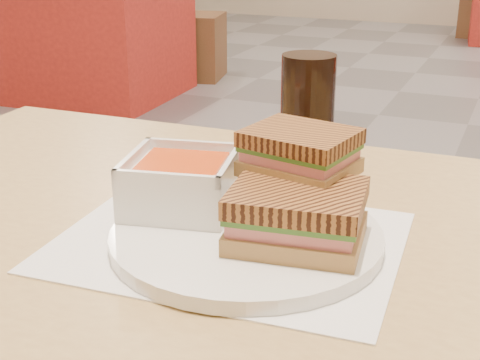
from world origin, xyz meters
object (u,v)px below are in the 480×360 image
at_px(bg_chair_0l, 35,28).
at_px(bg_chair_0r, 194,46).
at_px(main_table, 261,318).
at_px(bg_table_0, 99,32).
at_px(soup_bowl, 181,185).
at_px(plate, 246,237).
at_px(panini_lower, 297,216).
at_px(cola_glass, 307,112).

xyz_separation_m(bg_chair_0l, bg_chair_0r, (1.50, -0.15, -0.02)).
xyz_separation_m(main_table, bg_table_0, (-2.26, 2.99, -0.23)).
distance_m(soup_bowl, bg_chair_0l, 5.15).
relative_size(bg_table_0, bg_chair_0l, 1.95).
height_order(main_table, plate, plate).
distance_m(panini_lower, bg_chair_0l, 5.27).
distance_m(soup_bowl, cola_glass, 0.25).
height_order(main_table, soup_bowl, soup_bowl).
xyz_separation_m(plate, cola_glass, (-0.02, 0.27, 0.07)).
relative_size(plate, panini_lower, 2.00).
bearing_deg(plate, main_table, 85.46).
distance_m(main_table, plate, 0.13).
bearing_deg(bg_chair_0r, soup_bowl, -63.28).
distance_m(cola_glass, bg_table_0, 3.58).
relative_size(soup_bowl, bg_chair_0l, 0.29).
bearing_deg(bg_table_0, panini_lower, -52.58).
bearing_deg(soup_bowl, bg_chair_0r, 116.72).
distance_m(bg_table_0, bg_chair_0r, 0.79).
xyz_separation_m(panini_lower, bg_table_0, (-2.32, 3.03, -0.39)).
bearing_deg(bg_table_0, cola_glass, -50.93).
bearing_deg(bg_chair_0l, bg_chair_0r, -5.67).
relative_size(main_table, bg_chair_0l, 2.48).
xyz_separation_m(bg_table_0, bg_chair_0l, (-1.20, 0.86, -0.16)).
xyz_separation_m(bg_table_0, bg_chair_0r, (0.30, 0.71, -0.18)).
distance_m(cola_glass, bg_chair_0r, 4.02).
height_order(plate, panini_lower, panini_lower).
distance_m(plate, cola_glass, 0.28).
bearing_deg(bg_chair_0r, cola_glass, -60.81).
relative_size(plate, bg_chair_0r, 0.62).
height_order(cola_glass, bg_table_0, cola_glass).
bearing_deg(main_table, bg_table_0, 127.16).
bearing_deg(bg_chair_0l, panini_lower, -47.89).
bearing_deg(cola_glass, panini_lower, -74.02).
height_order(main_table, bg_chair_0r, main_table).
xyz_separation_m(cola_glass, bg_chair_0l, (-3.44, 3.62, -0.58)).
distance_m(soup_bowl, bg_table_0, 3.72).
relative_size(plate, bg_chair_0l, 0.60).
relative_size(main_table, panini_lower, 8.31).
distance_m(plate, bg_chair_0r, 4.25).
height_order(soup_bowl, panini_lower, soup_bowl).
xyz_separation_m(soup_bowl, bg_table_0, (-2.17, 3.00, -0.39)).
distance_m(main_table, panini_lower, 0.18).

